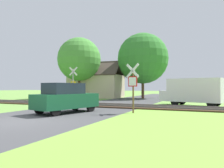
{
  "coord_description": "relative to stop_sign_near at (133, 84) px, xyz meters",
  "views": [
    {
      "loc": [
        7.74,
        -7.42,
        1.54
      ],
      "look_at": [
        0.5,
        9.42,
        1.8
      ],
      "focal_mm": 35.0,
      "sensor_mm": 36.0,
      "label": 1
    }
  ],
  "objects": [
    {
      "name": "ground_plane",
      "position": [
        -3.78,
        -4.93,
        -1.7
      ],
      "size": [
        160.0,
        160.0,
        0.0
      ],
      "primitive_type": "plane",
      "color": "#6B9942"
    },
    {
      "name": "road_asphalt",
      "position": [
        -3.78,
        -2.93,
        -1.7
      ],
      "size": [
        6.73,
        80.0,
        0.01
      ],
      "primitive_type": "cube",
      "color": "#424244",
      "rests_on": "ground"
    },
    {
      "name": "grass_verge",
      "position": [
        2.58,
        -6.93,
        -1.7
      ],
      "size": [
        6.0,
        20.0,
        0.01
      ],
      "primitive_type": "cube",
      "color": "#75A83B",
      "rests_on": "ground"
    },
    {
      "name": "rail_track",
      "position": [
        -3.78,
        3.49,
        -1.64
      ],
      "size": [
        60.0,
        2.6,
        0.22
      ],
      "color": "#422D1E",
      "rests_on": "ground"
    },
    {
      "name": "stop_sign_near",
      "position": [
        0.0,
        0.0,
        0.0
      ],
      "size": [
        0.86,
        0.22,
        2.95
      ],
      "rotation": [
        0.0,
        0.0,
        2.94
      ],
      "color": "brown",
      "rests_on": "ground"
    },
    {
      "name": "crossing_sign_far",
      "position": [
        -8.05,
        5.86,
        0.28
      ],
      "size": [
        0.87,
        0.2,
        3.54
      ],
      "rotation": [
        0.0,
        0.0,
        0.19
      ],
      "color": "#9E9EA5",
      "rests_on": "ground"
    },
    {
      "name": "house",
      "position": [
        -10.84,
        16.31,
        0.11
      ],
      "size": [
        7.96,
        6.07,
        5.31
      ],
      "rotation": [
        0.0,
        0.0,
        0.08
      ],
      "color": "#C6B293",
      "rests_on": "ground"
    },
    {
      "name": "tree_left",
      "position": [
        -11.73,
        12.91,
        3.59
      ],
      "size": [
        5.84,
        5.84,
        8.22
      ],
      "color": "#513823",
      "rests_on": "ground"
    },
    {
      "name": "tree_center",
      "position": [
        -3.94,
        16.7,
        3.76
      ],
      "size": [
        6.92,
        6.92,
        8.93
      ],
      "color": "#513823",
      "rests_on": "ground"
    },
    {
      "name": "mail_truck",
      "position": [
        3.01,
        6.78,
        -0.46
      ],
      "size": [
        5.22,
        3.11,
        2.24
      ],
      "rotation": [
        0.0,
        0.0,
        1.3
      ],
      "color": "white",
      "rests_on": "ground"
    },
    {
      "name": "parked_car",
      "position": [
        -3.69,
        -1.51,
        -0.81
      ],
      "size": [
        2.57,
        4.28,
        1.78
      ],
      "rotation": [
        0.0,
        0.0,
        -0.25
      ],
      "color": "#144C2D",
      "rests_on": "ground"
    }
  ]
}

